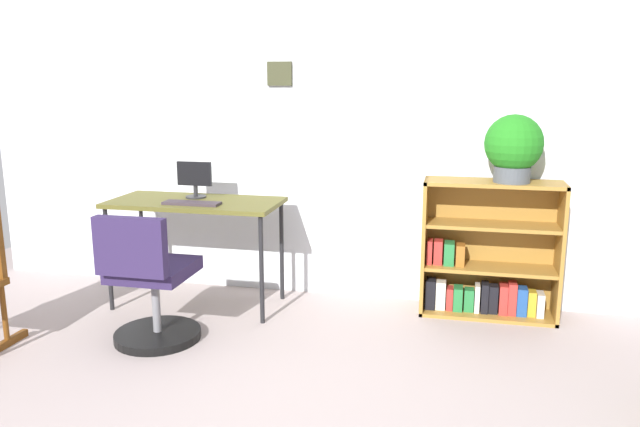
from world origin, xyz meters
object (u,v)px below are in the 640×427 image
object	(u,v)px
desk	(195,209)
monitor	(195,179)
office_chair	(150,288)
bookshelf_low	(486,257)
keyboard	(192,203)
potted_plant_on_shelf	(514,146)

from	to	relation	value
desk	monitor	world-z (taller)	monitor
desk	office_chair	distance (m)	0.76
desk	bookshelf_low	bearing A→B (deg)	7.83
desk	keyboard	bearing A→B (deg)	-74.17
bookshelf_low	monitor	bearing A→B (deg)	-174.78
monitor	bookshelf_low	xyz separation A→B (m)	(1.99, 0.18, -0.49)
monitor	office_chair	bearing A→B (deg)	-87.71
desk	monitor	distance (m)	0.21
office_chair	bookshelf_low	xyz separation A→B (m)	(1.96, 0.95, 0.05)
desk	office_chair	world-z (taller)	office_chair
keyboard	office_chair	bearing A→B (deg)	-94.49
potted_plant_on_shelf	desk	bearing A→B (deg)	-174.09
monitor	bookshelf_low	distance (m)	2.06
monitor	potted_plant_on_shelf	world-z (taller)	potted_plant_on_shelf
keyboard	bookshelf_low	xyz separation A→B (m)	(1.92, 0.41, -0.36)
desk	potted_plant_on_shelf	distance (m)	2.14
desk	keyboard	distance (m)	0.16
keyboard	office_chair	distance (m)	0.68
potted_plant_on_shelf	keyboard	bearing A→B (deg)	-170.19
bookshelf_low	potted_plant_on_shelf	xyz separation A→B (m)	(0.12, -0.05, 0.75)
monitor	potted_plant_on_shelf	size ratio (longest dim) A/B	0.59
desk	bookshelf_low	size ratio (longest dim) A/B	1.28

